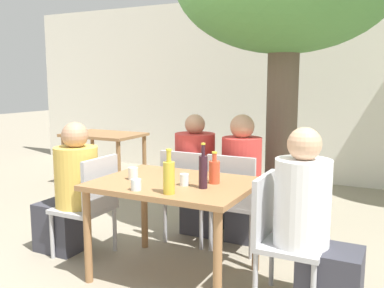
% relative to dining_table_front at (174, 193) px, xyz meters
% --- Properties ---
extents(ground_plane, '(30.00, 30.00, 0.00)m').
position_rel_dining_table_front_xyz_m(ground_plane, '(0.00, 0.00, -0.67)').
color(ground_plane, gray).
extents(cafe_building_wall, '(10.00, 0.08, 2.80)m').
position_rel_dining_table_front_xyz_m(cafe_building_wall, '(0.00, 3.71, 0.73)').
color(cafe_building_wall, white).
rests_on(cafe_building_wall, ground_plane).
extents(dining_table_front, '(1.19, 0.90, 0.76)m').
position_rel_dining_table_front_xyz_m(dining_table_front, '(0.00, 0.00, 0.00)').
color(dining_table_front, '#996B42').
rests_on(dining_table_front, ground_plane).
extents(dining_table_back, '(1.09, 0.75, 0.76)m').
position_rel_dining_table_front_xyz_m(dining_table_back, '(-2.38, 2.14, -0.02)').
color(dining_table_back, '#996B42').
rests_on(dining_table_back, ground_plane).
extents(patio_chair_0, '(0.44, 0.44, 0.89)m').
position_rel_dining_table_front_xyz_m(patio_chair_0, '(-0.83, 0.00, -0.17)').
color(patio_chair_0, '#B2B2B7').
rests_on(patio_chair_0, ground_plane).
extents(patio_chair_1, '(0.44, 0.44, 0.89)m').
position_rel_dining_table_front_xyz_m(patio_chair_1, '(0.83, 0.00, -0.17)').
color(patio_chair_1, '#B2B2B7').
rests_on(patio_chair_1, ground_plane).
extents(patio_chair_2, '(0.44, 0.44, 0.89)m').
position_rel_dining_table_front_xyz_m(patio_chair_2, '(-0.24, 0.68, -0.17)').
color(patio_chair_2, '#B2B2B7').
rests_on(patio_chair_2, ground_plane).
extents(patio_chair_3, '(0.44, 0.44, 0.89)m').
position_rel_dining_table_front_xyz_m(patio_chair_3, '(0.24, 0.68, -0.17)').
color(patio_chair_3, '#B2B2B7').
rests_on(patio_chair_3, ground_plane).
extents(person_seated_0, '(0.59, 0.38, 1.18)m').
position_rel_dining_table_front_xyz_m(person_seated_0, '(-1.06, -0.00, -0.14)').
color(person_seated_0, '#383842').
rests_on(person_seated_0, ground_plane).
extents(person_seated_1, '(0.59, 0.37, 1.23)m').
position_rel_dining_table_front_xyz_m(person_seated_1, '(1.05, -0.00, -0.11)').
color(person_seated_1, '#383842').
rests_on(person_seated_1, ground_plane).
extents(person_seated_2, '(0.38, 0.59, 1.21)m').
position_rel_dining_table_front_xyz_m(person_seated_2, '(-0.24, 0.91, -0.12)').
color(person_seated_2, '#383842').
rests_on(person_seated_2, ground_plane).
extents(person_seated_3, '(0.36, 0.58, 1.23)m').
position_rel_dining_table_front_xyz_m(person_seated_3, '(0.24, 0.91, -0.11)').
color(person_seated_3, '#383842').
rests_on(person_seated_3, ground_plane).
extents(oil_cruet_0, '(0.08, 0.08, 0.31)m').
position_rel_dining_table_front_xyz_m(oil_cruet_0, '(0.14, -0.33, 0.22)').
color(oil_cruet_0, gold).
rests_on(oil_cruet_0, dining_table_front).
extents(wine_bottle_1, '(0.06, 0.06, 0.33)m').
position_rel_dining_table_front_xyz_m(wine_bottle_1, '(0.29, -0.09, 0.22)').
color(wine_bottle_1, '#331923').
rests_on(wine_bottle_1, dining_table_front).
extents(soda_bottle_2, '(0.08, 0.08, 0.24)m').
position_rel_dining_table_front_xyz_m(soda_bottle_2, '(0.30, 0.08, 0.19)').
color(soda_bottle_2, '#DB4C2D').
rests_on(soda_bottle_2, dining_table_front).
extents(drinking_glass_0, '(0.07, 0.07, 0.08)m').
position_rel_dining_table_front_xyz_m(drinking_glass_0, '(-0.11, -0.35, 0.13)').
color(drinking_glass_0, silver).
rests_on(drinking_glass_0, dining_table_front).
extents(drinking_glass_1, '(0.07, 0.07, 0.09)m').
position_rel_dining_table_front_xyz_m(drinking_glass_1, '(0.13, -0.08, 0.14)').
color(drinking_glass_1, white).
rests_on(drinking_glass_1, dining_table_front).
extents(drinking_glass_2, '(0.08, 0.08, 0.10)m').
position_rel_dining_table_front_xyz_m(drinking_glass_2, '(-0.32, -0.09, 0.14)').
color(drinking_glass_2, silver).
rests_on(drinking_glass_2, dining_table_front).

